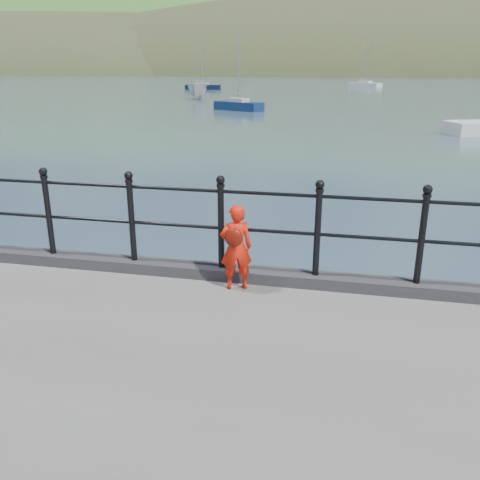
% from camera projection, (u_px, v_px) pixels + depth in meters
% --- Properties ---
extents(ground, '(600.00, 600.00, 0.00)m').
position_uv_depth(ground, '(184.00, 335.00, 7.18)').
color(ground, '#2D4251').
rests_on(ground, ground).
extents(kerb, '(60.00, 0.30, 0.15)m').
position_uv_depth(kerb, '(178.00, 268.00, 6.69)').
color(kerb, '#28282B').
rests_on(kerb, quay).
extents(railing, '(18.11, 0.11, 1.20)m').
position_uv_depth(railing, '(175.00, 214.00, 6.44)').
color(railing, black).
rests_on(railing, kerb).
extents(far_shore, '(830.00, 200.00, 156.00)m').
position_uv_depth(far_shore, '(433.00, 126.00, 228.12)').
color(far_shore, '#333A21').
rests_on(far_shore, ground).
extents(child, '(0.45, 0.37, 1.06)m').
position_uv_depth(child, '(236.00, 247.00, 6.10)').
color(child, red).
rests_on(child, quay).
extents(launch_white, '(2.37, 4.89, 1.81)m').
position_uv_depth(launch_white, '(198.00, 91.00, 54.72)').
color(launch_white, beige).
rests_on(launch_white, ground).
extents(sailboat_left, '(5.34, 1.74, 7.66)m').
position_uv_depth(sailboat_left, '(203.00, 87.00, 77.71)').
color(sailboat_left, black).
rests_on(sailboat_left, ground).
extents(sailboat_port, '(4.53, 3.31, 6.60)m').
position_uv_depth(sailboat_port, '(239.00, 106.00, 42.20)').
color(sailboat_port, navy).
rests_on(sailboat_port, ground).
extents(sailboat_deep, '(5.67, 4.78, 8.57)m').
position_uv_depth(sailboat_deep, '(365.00, 85.00, 86.79)').
color(sailboat_deep, white).
rests_on(sailboat_deep, ground).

